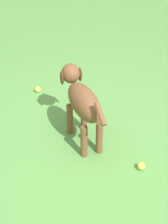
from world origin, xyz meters
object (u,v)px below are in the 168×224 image
(tennis_ball_0, at_px, (141,166))
(tennis_ball_2, at_px, (38,89))
(dog, at_px, (82,100))
(tennis_ball_1, at_px, (74,97))

(tennis_ball_0, bearing_deg, tennis_ball_2, -113.86)
(dog, relative_size, tennis_ball_0, 11.02)
(tennis_ball_2, bearing_deg, tennis_ball_0, 66.14)
(dog, height_order, tennis_ball_0, dog)
(dog, relative_size, tennis_ball_2, 11.02)
(dog, distance_m, tennis_ball_1, 0.78)
(tennis_ball_1, height_order, tennis_ball_2, same)
(dog, xyz_separation_m, tennis_ball_1, (-0.56, -0.40, -0.38))
(tennis_ball_0, bearing_deg, tennis_ball_1, -124.17)
(dog, bearing_deg, tennis_ball_0, -151.77)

